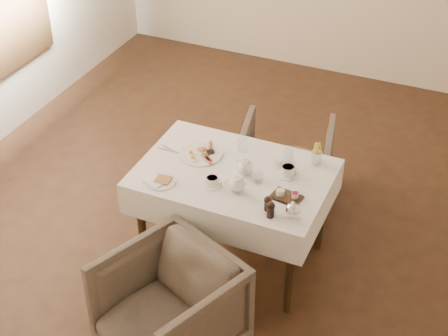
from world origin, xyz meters
name	(u,v)px	position (x,y,z in m)	size (l,w,h in m)	color
table	(234,186)	(0.30, -0.59, 0.64)	(1.28, 0.88, 0.75)	black
armchair_near	(169,307)	(0.27, -1.50, 0.34)	(0.72, 0.74, 0.68)	#4A3E36
armchair_far	(285,164)	(0.40, 0.22, 0.33)	(0.70, 0.72, 0.65)	#4A3E36
breakfast_plate	(201,153)	(0.01, -0.49, 0.77)	(0.30, 0.30, 0.04)	white
side_plate	(159,181)	(-0.10, -0.89, 0.76)	(0.21, 0.20, 0.02)	white
teapot_centre	(245,166)	(0.37, -0.58, 0.82)	(0.16, 0.12, 0.13)	white
teapot_front	(237,183)	(0.40, -0.77, 0.81)	(0.15, 0.12, 0.12)	white
creamer	(279,163)	(0.56, -0.42, 0.79)	(0.06, 0.06, 0.07)	white
teacup_near	(212,182)	(0.23, -0.78, 0.78)	(0.13, 0.13, 0.06)	white
teacup_far	(288,171)	(0.64, -0.48, 0.79)	(0.14, 0.14, 0.07)	white
glass_left	(243,144)	(0.25, -0.32, 0.80)	(0.07, 0.07, 0.09)	silver
glass_mid	(258,177)	(0.49, -0.63, 0.80)	(0.06, 0.06, 0.09)	silver
glass_right	(288,155)	(0.59, -0.32, 0.80)	(0.06, 0.06, 0.09)	silver
condiment_board	(286,196)	(0.71, -0.72, 0.77)	(0.21, 0.15, 0.05)	black
pepper_mill_left	(268,203)	(0.65, -0.88, 0.81)	(0.05, 0.05, 0.10)	black
pepper_mill_right	(271,209)	(0.68, -0.93, 0.81)	(0.06, 0.06, 0.11)	black
silver_pot	(293,209)	(0.81, -0.88, 0.82)	(0.11, 0.09, 0.12)	white
fries_cup	(317,154)	(0.77, -0.26, 0.82)	(0.07, 0.07, 0.16)	silver
cutlery_fork	(172,150)	(-0.20, -0.53, 0.76)	(0.02, 0.20, 0.00)	silver
cutlery_knife	(171,151)	(-0.20, -0.54, 0.76)	(0.02, 0.21, 0.00)	silver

